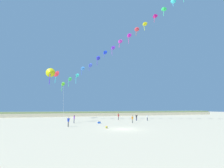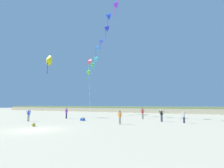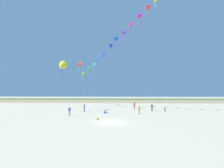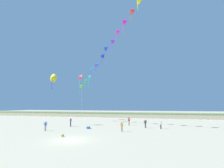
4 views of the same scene
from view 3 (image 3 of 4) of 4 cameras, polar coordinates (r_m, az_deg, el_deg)
The scene contains 13 objects.
ground_plane at distance 22.06m, azimuth -0.49°, elevation -14.34°, with size 240.00×240.00×0.00m, color beige.
dune_ridge at distance 62.20m, azimuth 1.66°, elevation -6.30°, with size 120.00×8.74×1.73m.
person_near_left at distance 28.49m, azimuth -15.92°, elevation -9.74°, with size 0.51×0.41×1.65m.
person_near_right at distance 35.57m, azimuth 14.96°, elevation -8.42°, with size 0.58×0.22×1.64m.
person_mid_center at distance 35.90m, azimuth 19.53°, elevation -8.44°, with size 0.51×0.28×1.49m.
person_far_left at distance 34.02m, azimuth -10.51°, elevation -8.68°, with size 0.23×0.59×1.68m.
person_far_right at distance 38.11m, azimuth 8.53°, elevation -8.04°, with size 0.59×0.32×1.75m.
person_far_center at distance 29.61m, azimuth 10.28°, elevation -9.63°, with size 0.56×0.22×1.58m.
kite_banner_string at distance 35.94m, azimuth 5.32°, elevation 20.33°, with size 25.77×21.18×27.60m.
large_kite_low_lead at distance 36.30m, azimuth -18.47°, elevation 6.96°, with size 2.00×0.97×3.56m.
large_kite_mid_trail at distance 48.88m, azimuth -12.58°, elevation 7.52°, with size 2.19×2.12×3.97m.
beach_cooler at distance 31.31m, azimuth -2.52°, elevation -10.62°, with size 0.58×0.41×0.46m.
beach_ball at distance 23.79m, azimuth -5.53°, elevation -13.07°, with size 0.36×0.36×0.36m.
Camera 3 is at (1.23, -21.61, 4.29)m, focal length 24.00 mm.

